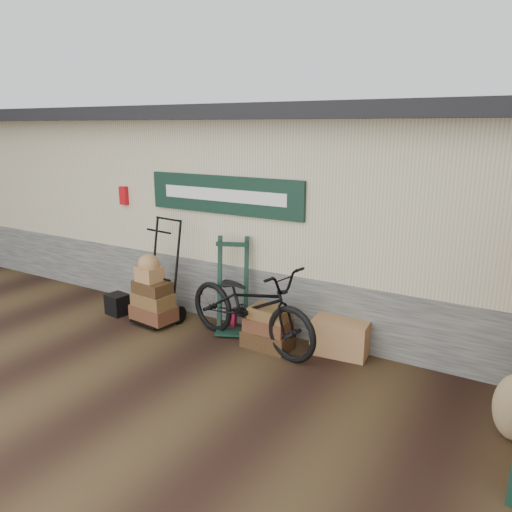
% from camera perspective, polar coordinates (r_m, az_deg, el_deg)
% --- Properties ---
extents(ground, '(80.00, 80.00, 0.00)m').
position_cam_1_polar(ground, '(6.89, -6.06, -10.49)').
color(ground, black).
rests_on(ground, ground).
extents(station_building, '(14.40, 4.10, 3.20)m').
position_cam_1_polar(station_building, '(8.66, 4.66, 5.99)').
color(station_building, '#4C4C47').
rests_on(station_building, ground).
extents(porter_trolley, '(0.87, 0.69, 1.61)m').
position_cam_1_polar(porter_trolley, '(7.65, -10.83, -1.62)').
color(porter_trolley, black).
rests_on(porter_trolley, ground).
extents(green_barrow, '(0.63, 0.59, 1.39)m').
position_cam_1_polar(green_barrow, '(7.17, -2.72, -3.40)').
color(green_barrow, black).
rests_on(green_barrow, ground).
extents(suitcase_stack, '(0.66, 0.42, 0.58)m').
position_cam_1_polar(suitcase_stack, '(6.79, 1.37, -8.10)').
color(suitcase_stack, '#311F0F').
rests_on(suitcase_stack, ground).
extents(wicker_hamper, '(0.76, 0.54, 0.47)m').
position_cam_1_polar(wicker_hamper, '(6.74, 9.71, -9.03)').
color(wicker_hamper, olive).
rests_on(wicker_hamper, ground).
extents(black_trunk, '(0.36, 0.32, 0.33)m').
position_cam_1_polar(black_trunk, '(8.28, -15.54, -5.32)').
color(black_trunk, black).
rests_on(black_trunk, ground).
extents(bicycle, '(1.17, 2.31, 1.28)m').
position_cam_1_polar(bicycle, '(6.72, -0.66, -5.13)').
color(bicycle, black).
rests_on(bicycle, ground).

